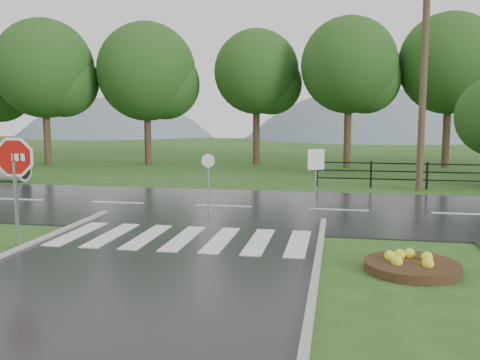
# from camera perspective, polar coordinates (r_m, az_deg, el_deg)

# --- Properties ---
(ground) EXTENTS (120.00, 120.00, 0.00)m
(ground) POSITION_cam_1_polar(r_m,az_deg,el_deg) (9.67, -14.75, -13.15)
(ground) COLOR #28511B
(ground) RESTS_ON ground
(main_road) EXTENTS (90.00, 8.00, 0.04)m
(main_road) POSITION_cam_1_polar(r_m,az_deg,el_deg) (18.89, -1.73, -2.92)
(main_road) COLOR black
(main_road) RESTS_ON ground
(crosswalk) EXTENTS (6.50, 2.80, 0.02)m
(crosswalk) POSITION_cam_1_polar(r_m,az_deg,el_deg) (14.14, -6.06, -6.18)
(crosswalk) COLOR silver
(crosswalk) RESTS_ON ground
(fence_west) EXTENTS (9.58, 0.08, 1.20)m
(fence_west) POSITION_cam_1_polar(r_m,az_deg,el_deg) (24.60, 19.33, 0.74)
(fence_west) COLOR black
(fence_west) RESTS_ON ground
(hills) EXTENTS (102.00, 48.00, 48.00)m
(hills) POSITION_cam_1_polar(r_m,az_deg,el_deg) (75.56, 9.92, -7.34)
(hills) COLOR slate
(hills) RESTS_ON ground
(treeline) EXTENTS (83.20, 5.20, 10.00)m
(treeline) POSITION_cam_1_polar(r_m,az_deg,el_deg) (32.48, 5.25, 1.31)
(treeline) COLOR #1C4415
(treeline) RESTS_ON ground
(stop_sign) EXTENTS (1.29, 0.19, 2.92)m
(stop_sign) POSITION_cam_1_polar(r_m,az_deg,el_deg) (13.84, -22.92, 1.22)
(stop_sign) COLOR #939399
(stop_sign) RESTS_ON ground
(flower_bed) EXTENTS (1.98, 1.98, 0.40)m
(flower_bed) POSITION_cam_1_polar(r_m,az_deg,el_deg) (11.94, 17.87, -8.58)
(flower_bed) COLOR #332111
(flower_bed) RESTS_ON ground
(reg_sign_small) EXTENTS (0.48, 0.17, 2.25)m
(reg_sign_small) POSITION_cam_1_polar(r_m,az_deg,el_deg) (16.01, 8.09, 0.90)
(reg_sign_small) COLOR #939399
(reg_sign_small) RESTS_ON ground
(reg_sign_round) EXTENTS (0.46, 0.06, 1.96)m
(reg_sign_round) POSITION_cam_1_polar(r_m,az_deg,el_deg) (17.88, -3.40, 0.59)
(reg_sign_round) COLOR #939399
(reg_sign_round) RESTS_ON ground
(utility_pole_east) EXTENTS (1.54, 0.46, 8.78)m
(utility_pole_east) POSITION_cam_1_polar(r_m,az_deg,el_deg) (23.94, 18.96, 9.55)
(utility_pole_east) COLOR #473523
(utility_pole_east) RESTS_ON ground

